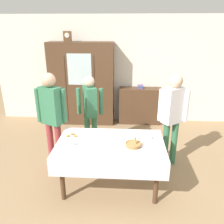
# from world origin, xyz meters

# --- Properties ---
(ground_plane) EXTENTS (12.00, 12.00, 0.00)m
(ground_plane) POSITION_xyz_m (0.00, 0.00, 0.00)
(ground_plane) COLOR #997A56
(ground_plane) RESTS_ON ground
(back_wall) EXTENTS (6.40, 0.10, 2.70)m
(back_wall) POSITION_xyz_m (0.00, 2.65, 1.35)
(back_wall) COLOR silver
(back_wall) RESTS_ON ground
(dining_table) EXTENTS (1.64, 1.01, 0.77)m
(dining_table) POSITION_xyz_m (0.00, -0.23, 0.67)
(dining_table) COLOR #4C3321
(dining_table) RESTS_ON ground
(wall_cabinet) EXTENTS (1.61, 0.46, 2.07)m
(wall_cabinet) POSITION_xyz_m (-0.90, 2.35, 1.04)
(wall_cabinet) COLOR #4C3321
(wall_cabinet) RESTS_ON ground
(mantel_clock) EXTENTS (0.18, 0.11, 0.24)m
(mantel_clock) POSITION_xyz_m (-1.19, 2.35, 2.20)
(mantel_clock) COLOR brown
(mantel_clock) RESTS_ON wall_cabinet
(bookshelf_low) EXTENTS (1.08, 0.35, 0.94)m
(bookshelf_low) POSITION_xyz_m (0.59, 2.41, 0.47)
(bookshelf_low) COLOR #4C3321
(bookshelf_low) RESTS_ON ground
(book_stack) EXTENTS (0.14, 0.20, 0.08)m
(book_stack) POSITION_xyz_m (0.59, 2.41, 0.98)
(book_stack) COLOR #664C7A
(book_stack) RESTS_ON bookshelf_low
(tea_cup_center) EXTENTS (0.13, 0.13, 0.06)m
(tea_cup_center) POSITION_xyz_m (0.23, 0.10, 0.80)
(tea_cup_center) COLOR white
(tea_cup_center) RESTS_ON dining_table
(tea_cup_far_right) EXTENTS (0.13, 0.13, 0.06)m
(tea_cup_far_right) POSITION_xyz_m (0.15, -0.10, 0.80)
(tea_cup_far_right) COLOR white
(tea_cup_far_right) RESTS_ON dining_table
(tea_cup_mid_left) EXTENTS (0.13, 0.13, 0.06)m
(tea_cup_mid_left) POSITION_xyz_m (0.61, -0.05, 0.80)
(tea_cup_mid_left) COLOR white
(tea_cup_mid_left) RESTS_ON dining_table
(tea_cup_near_right) EXTENTS (0.13, 0.13, 0.06)m
(tea_cup_near_right) POSITION_xyz_m (-0.56, -0.31, 0.80)
(tea_cup_near_right) COLOR white
(tea_cup_near_right) RESTS_ON dining_table
(bread_basket) EXTENTS (0.24, 0.24, 0.16)m
(bread_basket) POSITION_xyz_m (0.35, -0.29, 0.81)
(bread_basket) COLOR #9E7542
(bread_basket) RESTS_ON dining_table
(pastry_plate) EXTENTS (0.28, 0.28, 0.05)m
(pastry_plate) POSITION_xyz_m (-0.63, -0.05, 0.78)
(pastry_plate) COLOR white
(pastry_plate) RESTS_ON dining_table
(spoon_far_left) EXTENTS (0.12, 0.02, 0.01)m
(spoon_far_left) POSITION_xyz_m (0.16, -0.40, 0.77)
(spoon_far_left) COLOR silver
(spoon_far_left) RESTS_ON dining_table
(spoon_far_right) EXTENTS (0.12, 0.02, 0.01)m
(spoon_far_right) POSITION_xyz_m (-0.30, 0.04, 0.77)
(spoon_far_right) COLOR silver
(spoon_far_right) RESTS_ON dining_table
(person_behind_table_left) EXTENTS (0.52, 0.37, 1.69)m
(person_behind_table_left) POSITION_xyz_m (1.04, 0.50, 1.03)
(person_behind_table_left) COLOR #33704C
(person_behind_table_left) RESTS_ON ground
(person_behind_table_right) EXTENTS (0.52, 0.41, 1.55)m
(person_behind_table_right) POSITION_xyz_m (-0.48, 0.93, 0.94)
(person_behind_table_right) COLOR #33704C
(person_behind_table_right) RESTS_ON ground
(person_by_cabinet) EXTENTS (0.52, 0.33, 1.73)m
(person_by_cabinet) POSITION_xyz_m (-1.03, 0.28, 1.06)
(person_by_cabinet) COLOR #933338
(person_by_cabinet) RESTS_ON ground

